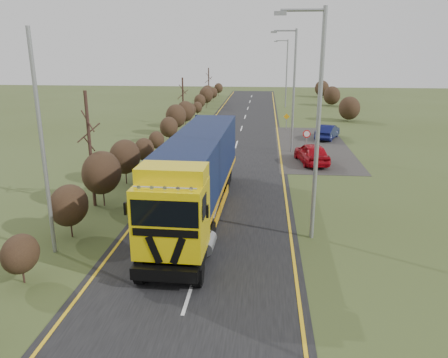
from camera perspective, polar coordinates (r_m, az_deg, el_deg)
ground at (r=19.11m, az=-2.40°, el=-8.22°), size 160.00×160.00×0.00m
road at (r=28.43m, az=0.29°, el=0.28°), size 8.00×120.00×0.02m
layby at (r=38.25m, az=11.42°, el=4.24°), size 6.00×18.00×0.02m
lane_markings at (r=28.14m, az=0.23°, el=0.14°), size 7.52×116.00×0.01m
hedgerow at (r=27.21m, az=-12.80°, el=2.61°), size 2.24×102.04×6.05m
lorry at (r=21.26m, az=-3.51°, el=1.06°), size 2.87×14.77×4.10m
car_red_hatchback at (r=32.32m, az=11.39°, el=3.31°), size 2.52×4.64×1.50m
car_blue_sedan at (r=41.55m, az=13.37°, el=6.01°), size 2.76×4.26×1.33m
streetlight_near at (r=18.40m, az=11.86°, el=7.81°), size 2.04×0.19×9.62m
streetlight_mid at (r=35.04m, az=8.93°, el=11.90°), size 2.01×0.19×9.49m
streetlight_far at (r=63.13m, az=8.08°, el=13.85°), size 1.96×0.18×9.22m
left_pole at (r=18.16m, az=-22.64°, el=3.86°), size 0.16×0.16×8.82m
speed_sign at (r=33.86m, az=10.72°, el=5.20°), size 0.59×0.10×2.13m
warning_board at (r=45.86m, az=8.15°, el=7.65°), size 0.62×0.11×1.63m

